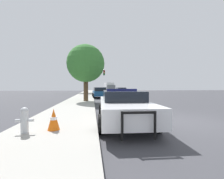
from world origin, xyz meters
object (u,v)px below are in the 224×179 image
Objects in this scene: police_car at (122,105)px; traffic_light at (93,77)px; tree_sidewalk_near at (86,64)px; car_background_oncoming at (121,91)px; box_truck at (109,87)px; car_background_distant at (103,89)px; car_background_midblock at (100,92)px; fire_hydrant at (25,119)px; traffic_cone at (54,119)px; tree_sidewalk_far at (86,68)px.

police_car is 20.18m from traffic_light.
tree_sidewalk_near reaches higher than traffic_light.
traffic_light is 0.99× the size of car_background_oncoming.
police_car is 0.71× the size of box_truck.
police_car reaches higher than car_background_distant.
car_background_midblock is at bearing 59.16° from car_background_oncoming.
car_background_midblock reaches higher than fire_hydrant.
traffic_cone is at bearing 74.50° from car_background_oncoming.
box_truck is (7.69, 44.71, 1.02)m from fire_hydrant.
police_car is 22.05m from car_background_oncoming.
fire_hydrant is 24.48m from car_background_oncoming.
tree_sidewalk_far is at bearing 92.40° from tree_sidewalk_near.
tree_sidewalk_near is at bearing -87.60° from tree_sidewalk_far.
car_background_distant is at bearing -89.88° from police_car.
tree_sidewalk_near is 10.67m from traffic_cone.
car_background_oncoming is 0.58× the size of box_truck.
car_background_midblock is at bearing 81.82° from traffic_cone.
traffic_light is at bearing 73.74° from box_truck.
fire_hydrant is at bearing -95.88° from traffic_light.
tree_sidewalk_far reaches higher than traffic_cone.
traffic_cone is at bearing -93.81° from traffic_light.
traffic_light is 9.33m from tree_sidewalk_far.
fire_hydrant is at bearing 28.61° from police_car.
car_background_distant is at bearing 72.80° from tree_sidewalk_far.
car_background_oncoming is 0.81× the size of tree_sidewalk_near.
fire_hydrant is 0.09× the size of tree_sidewalk_far.
car_background_midblock is 6.49× the size of traffic_cone.
traffic_light is 0.50× the size of tree_sidewalk_far.
traffic_light is 6.17m from car_background_oncoming.
traffic_light is at bearing -94.76° from car_background_distant.
police_car is at bearing -86.66° from traffic_light.
police_car is 2.95m from traffic_cone.
fire_hydrant is at bearing -163.76° from traffic_cone.
car_background_distant is (2.57, 30.73, -0.05)m from car_background_midblock.
car_background_distant is (-1.93, 23.43, -0.03)m from car_background_oncoming.
police_car is at bearing -77.28° from tree_sidewalk_near.
police_car is at bearing 28.30° from traffic_cone.
car_background_midblock is 6.65m from tree_sidewalk_near.
tree_sidewalk_near reaches higher than box_truck.
traffic_light reaches higher than police_car.
police_car is 1.23× the size of traffic_light.
tree_sidewalk_near is 8.11× the size of traffic_cone.
traffic_light is at bearing -83.69° from police_car.
police_car is 9.45m from tree_sidewalk_near.
car_background_midblock is 30.84m from car_background_distant.
traffic_light is 11.31m from tree_sidewalk_near.
car_background_oncoming is at bearing 86.72° from box_truck.
tree_sidewalk_far is at bearing 90.41° from traffic_cone.
traffic_light reaches higher than car_background_midblock.
tree_sidewalk_near is at bearing -108.61° from car_background_midblock.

